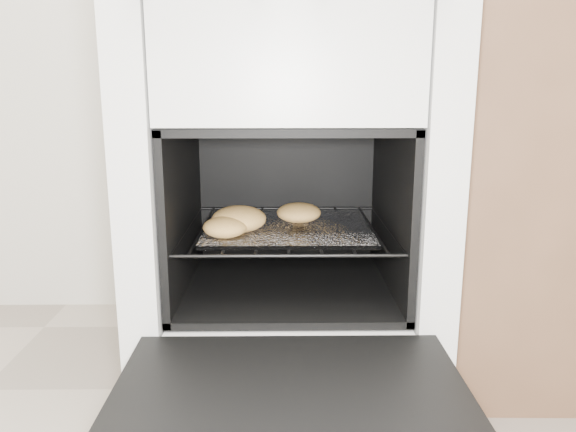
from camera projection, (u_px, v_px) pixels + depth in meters
stove at (287, 179)px, 1.30m from camera, size 0.63×0.70×0.97m
oven_door at (291, 409)px, 0.84m from camera, size 0.57×0.44×0.04m
oven_rack at (288, 228)px, 1.26m from camera, size 0.46×0.44×0.01m
foil_sheet at (288, 228)px, 1.23m from camera, size 0.36×0.32×0.01m
baked_rolls at (254, 219)px, 1.20m from camera, size 0.28×0.26×0.05m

